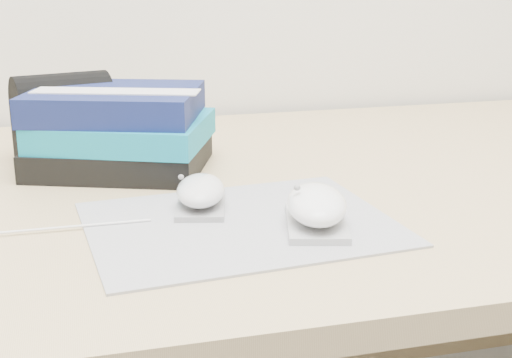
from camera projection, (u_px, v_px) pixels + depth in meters
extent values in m
cube|color=tan|center=(271.00, 187.00, 0.95)|extent=(1.60, 0.80, 0.03)
cube|color=tan|center=(218.00, 307.00, 1.41)|extent=(1.52, 0.03, 0.35)
cube|color=gray|center=(240.00, 224.00, 0.77)|extent=(0.34, 0.28, 0.00)
cube|color=gray|center=(201.00, 205.00, 0.82)|extent=(0.07, 0.11, 0.01)
ellipsoid|color=silver|center=(201.00, 190.00, 0.81)|extent=(0.08, 0.11, 0.03)
ellipsoid|color=gray|center=(181.00, 177.00, 0.80)|extent=(0.01, 0.01, 0.01)
cube|color=#A3A3A6|center=(316.00, 222.00, 0.76)|extent=(0.09, 0.13, 0.01)
ellipsoid|color=white|center=(317.00, 204.00, 0.75)|extent=(0.09, 0.13, 0.03)
ellipsoid|color=gray|center=(297.00, 188.00, 0.74)|extent=(0.01, 0.01, 0.01)
cylinder|color=white|center=(49.00, 229.00, 0.75)|extent=(0.21, 0.00, 0.00)
cube|color=black|center=(121.00, 156.00, 0.98)|extent=(0.27, 0.25, 0.04)
cube|color=#0E7F9E|center=(123.00, 131.00, 0.96)|extent=(0.27, 0.24, 0.03)
cube|color=#111A4D|center=(115.00, 103.00, 0.96)|extent=(0.26, 0.23, 0.04)
cube|color=silver|center=(116.00, 91.00, 0.93)|extent=(0.22, 0.11, 0.00)
cube|color=black|center=(65.00, 132.00, 1.02)|extent=(0.15, 0.12, 0.08)
cylinder|color=black|center=(63.00, 105.00, 1.01)|extent=(0.15, 0.12, 0.09)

